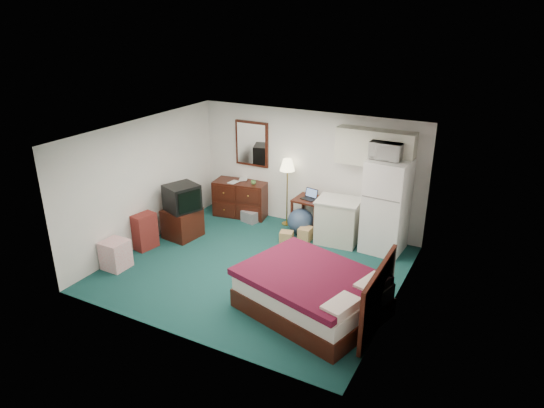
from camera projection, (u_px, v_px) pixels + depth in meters
The scene contains 25 objects.
floor at pixel (256, 268), 8.85m from camera, with size 5.00×4.50×0.01m, color #0D3433.
ceiling at pixel (254, 134), 7.92m from camera, with size 5.00×4.50×0.01m, color white.
walls at pixel (255, 205), 8.39m from camera, with size 5.01×4.51×2.50m.
mirror at pixel (252, 144), 10.65m from camera, with size 0.80×0.06×1.00m, color white, non-canonical shape.
upper_cabinets at pixel (375, 148), 9.20m from camera, with size 1.50×0.35×0.70m, color silver, non-canonical shape.
headboard at pixel (378, 297), 6.96m from camera, with size 0.06×1.56×1.00m, color black, non-canonical shape.
dresser at pixel (241, 199), 10.99m from camera, with size 1.19×0.54×0.81m, color black, non-canonical shape.
floor_lamp at pixel (287, 192), 10.40m from camera, with size 0.32×0.32×1.49m, color #B78B32, non-canonical shape.
desk at pixel (308, 215), 10.22m from camera, with size 0.58×0.58×0.74m, color black, non-canonical shape.
exercise_ball at pixel (301, 221), 10.12m from camera, with size 0.55×0.55×0.55m, color navy.
kitchen_counter at pixel (338, 222), 9.69m from camera, with size 0.81×0.62×0.88m, color silver, non-canonical shape.
fridge at pixel (386, 206), 9.21m from camera, with size 0.75×0.75×1.83m, color white, non-canonical shape.
bed at pixel (312, 292), 7.49m from camera, with size 2.03×1.59×0.65m, color #4A091E, non-canonical shape.
tv_stand at pixel (182, 223), 9.98m from camera, with size 0.61×0.67×0.61m, color black, non-canonical shape.
suitcase at pixel (145, 231), 9.48m from camera, with size 0.28×0.44×0.72m, color #5E1517, non-canonical shape.
retail_box at pixel (116, 254), 8.78m from camera, with size 0.42×0.42×0.53m, color white, non-canonical shape.
file_bin at pixel (250, 216), 10.75m from camera, with size 0.36×0.27×0.25m, color gray, non-canonical shape.
cardboard_box_a at pixel (286, 237), 9.82m from camera, with size 0.26×0.22×0.22m, color tan, non-canonical shape.
cardboard_box_b at pixel (305, 234), 9.85m from camera, with size 0.24×0.29×0.29m, color tan, non-canonical shape.
laptop at pixel (309, 195), 10.01m from camera, with size 0.29×0.24×0.20m, color black, non-canonical shape.
crt_tv at pixel (182, 198), 9.75m from camera, with size 0.57×0.62×0.53m, color black, non-canonical shape.
microwave at pixel (387, 148), 8.86m from camera, with size 0.59×0.33×0.40m, color white.
book_a at pixel (230, 177), 10.78m from camera, with size 0.18×0.02×0.24m, color tan.
book_b at pixel (239, 175), 10.92m from camera, with size 0.18×0.02×0.24m, color tan.
mug at pixel (253, 182), 10.65m from camera, with size 0.11×0.09×0.11m, color #558C43.
Camera 1 is at (3.91, -6.74, 4.38)m, focal length 32.00 mm.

